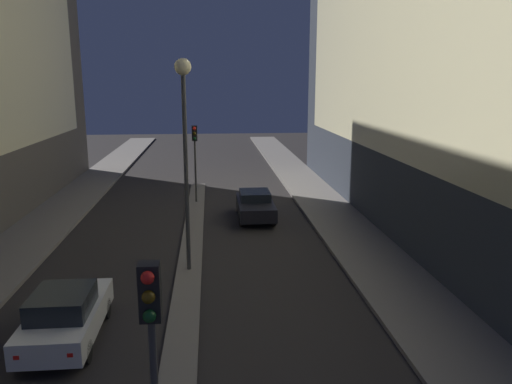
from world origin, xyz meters
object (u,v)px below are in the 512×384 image
street_lamp (184,117)px  car_right_lane (255,205)px  traffic_light_near (152,341)px  car_left_lane (66,315)px  traffic_light_mid (195,146)px

street_lamp → car_right_lane: bearing=66.2°
traffic_light_near → car_left_lane: bearing=116.5°
traffic_light_near → traffic_light_mid: bearing=90.0°
traffic_light_mid → street_lamp: (0.00, -11.13, 2.52)m
traffic_light_mid → car_left_lane: bearing=-101.4°
traffic_light_mid → car_right_lane: traffic_light_mid is taller
car_left_lane → car_right_lane: size_ratio=0.98×
car_right_lane → traffic_light_mid: bearing=131.4°
traffic_light_mid → car_right_lane: 5.65m
traffic_light_mid → street_lamp: size_ratio=0.58×
street_lamp → car_left_lane: size_ratio=1.91×
car_left_lane → car_right_lane: 14.07m
traffic_light_near → car_right_lane: 19.48m
car_right_lane → street_lamp: bearing=-113.8°
car_right_lane → traffic_light_near: bearing=-99.8°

